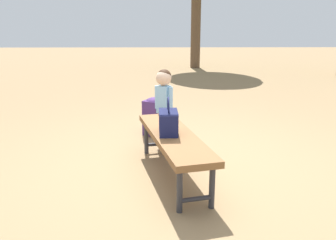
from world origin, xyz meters
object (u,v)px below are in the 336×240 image
(handbag, at_px, (168,121))
(backpack_large, at_px, (157,115))
(park_bench, at_px, (173,139))
(child_standing, at_px, (164,95))
(backpack_small, at_px, (184,143))

(handbag, relative_size, backpack_large, 0.65)
(park_bench, height_order, child_standing, child_standing)
(child_standing, height_order, backpack_small, child_standing)
(child_standing, bearing_deg, backpack_large, 15.53)
(child_standing, relative_size, backpack_small, 3.05)
(handbag, bearing_deg, backpack_small, -19.21)
(child_standing, height_order, backpack_large, child_standing)
(park_bench, xyz_separation_m, backpack_small, (0.57, -0.14, -0.24))
(child_standing, bearing_deg, park_bench, -174.98)
(child_standing, distance_m, backpack_small, 0.70)
(park_bench, relative_size, backpack_large, 2.93)
(handbag, distance_m, backpack_large, 1.38)
(backpack_small, bearing_deg, handbag, 160.79)
(park_bench, height_order, backpack_large, backpack_large)
(park_bench, height_order, backpack_small, park_bench)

